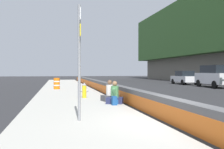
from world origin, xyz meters
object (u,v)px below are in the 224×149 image
route_sign_post (79,54)px  parked_car_midline (184,78)px  seated_person_middle (110,94)px  construction_barrel (57,84)px  fire_hydrant (84,90)px  seated_person_foreground (115,96)px  parked_car_fourth (215,76)px  backpack (114,101)px

route_sign_post → parked_car_midline: 26.95m
seated_person_middle → construction_barrel: 9.94m
fire_hydrant → construction_barrel: 7.87m
seated_person_foreground → parked_car_fourth: bearing=-47.9°
construction_barrel → parked_car_midline: size_ratio=0.21×
seated_person_foreground → backpack: bearing=166.1°
backpack → parked_car_fourth: bearing=-46.8°
parked_car_fourth → construction_barrel: bearing=94.2°
fire_hydrant → parked_car_midline: parked_car_midline is taller
backpack → construction_barrel: (11.20, 2.58, 0.28)m
parked_car_midline → route_sign_post: bearing=146.0°
parked_car_fourth → parked_car_midline: size_ratio=1.07×
backpack → parked_car_midline: parked_car_midline is taller
parked_car_fourth → parked_car_midline: (6.52, 0.02, -0.32)m
route_sign_post → parked_car_midline: bearing=-34.0°
route_sign_post → construction_barrel: route_sign_post is taller
parked_car_midline → construction_barrel: bearing=116.0°
fire_hydrant → seated_person_middle: 2.18m
fire_hydrant → parked_car_midline: size_ratio=0.19×
fire_hydrant → seated_person_middle: (-1.86, -1.12, -0.11)m
route_sign_post → fire_hydrant: 7.17m
fire_hydrant → construction_barrel: size_ratio=0.93×
parked_car_fourth → parked_car_midline: bearing=0.1°
seated_person_foreground → backpack: seated_person_foreground is taller
seated_person_foreground → seated_person_middle: (1.06, 0.03, 0.00)m
construction_barrel → parked_car_fourth: size_ratio=0.20×
backpack → construction_barrel: 11.50m
seated_person_foreground → parked_car_fourth: parked_car_fourth is taller
backpack → parked_car_midline: bearing=-34.9°
route_sign_post → construction_barrel: size_ratio=3.79×
fire_hydrant → construction_barrel: (7.71, 1.57, 0.03)m
construction_barrel → parked_car_midline: parked_car_midline is taller
seated_person_foreground → construction_barrel: (10.63, 2.72, 0.14)m
route_sign_post → parked_car_fourth: route_sign_post is taller
fire_hydrant → parked_car_midline: (15.39, -14.18, 0.27)m
construction_barrel → backpack: bearing=-167.0°
seated_person_middle → seated_person_foreground: bearing=-178.3°
seated_person_foreground → parked_car_midline: (18.31, -13.03, 0.39)m
fire_hydrant → construction_barrel: construction_barrel is taller
seated_person_middle → construction_barrel: seated_person_middle is taller
seated_person_foreground → parked_car_midline: bearing=-35.4°
route_sign_post → construction_barrel: (14.64, 0.71, -1.59)m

